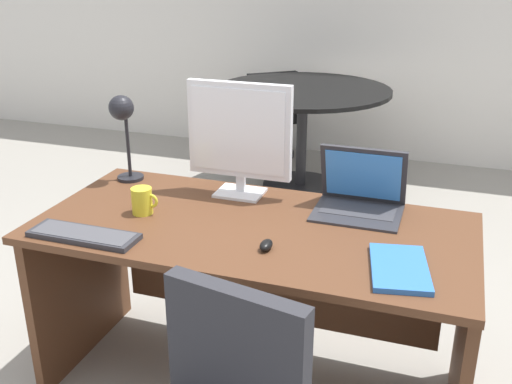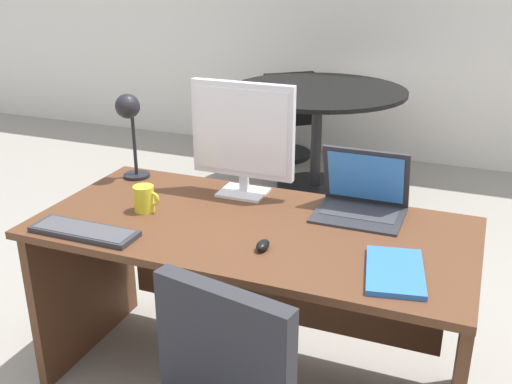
{
  "view_description": "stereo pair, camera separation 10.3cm",
  "coord_description": "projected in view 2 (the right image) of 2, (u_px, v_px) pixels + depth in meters",
  "views": [
    {
      "loc": [
        0.68,
        -1.96,
        1.72
      ],
      "look_at": [
        0.0,
        0.04,
        0.88
      ],
      "focal_mm": 41.89,
      "sensor_mm": 36.0,
      "label": 1
    },
    {
      "loc": [
        0.78,
        -1.93,
        1.72
      ],
      "look_at": [
        0.0,
        0.04,
        0.88
      ],
      "focal_mm": 41.89,
      "sensor_mm": 36.0,
      "label": 2
    }
  ],
  "objects": [
    {
      "name": "desk_lamp",
      "position": [
        129.0,
        118.0,
        2.65
      ],
      "size": [
        0.12,
        0.15,
        0.4
      ],
      "color": "black",
      "rests_on": "desk"
    },
    {
      "name": "laptop",
      "position": [
        363.0,
        193.0,
        2.38
      ],
      "size": [
        0.34,
        0.28,
        0.26
      ],
      "color": "#2D2D33",
      "rests_on": "desk"
    },
    {
      "name": "desk",
      "position": [
        257.0,
        272.0,
        2.42
      ],
      "size": [
        1.67,
        0.8,
        0.76
      ],
      "color": "#56331E",
      "rests_on": "ground"
    },
    {
      "name": "meeting_table",
      "position": [
        317.0,
        114.0,
        4.48
      ],
      "size": [
        1.31,
        1.31,
        0.8
      ],
      "color": "black",
      "rests_on": "ground"
    },
    {
      "name": "mouse",
      "position": [
        263.0,
        245.0,
        2.09
      ],
      "size": [
        0.04,
        0.08,
        0.03
      ],
      "color": "black",
      "rests_on": "desk"
    },
    {
      "name": "coffee_mug",
      "position": [
        144.0,
        199.0,
        2.39
      ],
      "size": [
        0.11,
        0.08,
        0.11
      ],
      "color": "yellow",
      "rests_on": "desk"
    },
    {
      "name": "monitor",
      "position": [
        243.0,
        134.0,
        2.48
      ],
      "size": [
        0.45,
        0.16,
        0.49
      ],
      "color": "silver",
      "rests_on": "desk"
    },
    {
      "name": "ground",
      "position": [
        339.0,
        240.0,
        3.86
      ],
      "size": [
        12.0,
        12.0,
        0.0
      ],
      "primitive_type": "plane",
      "color": "gray"
    },
    {
      "name": "meeting_chair_near",
      "position": [
        282.0,
        123.0,
        5.32
      ],
      "size": [
        0.65,
        0.65,
        0.8
      ],
      "color": "black",
      "rests_on": "ground"
    },
    {
      "name": "keyboard",
      "position": [
        84.0,
        231.0,
        2.21
      ],
      "size": [
        0.41,
        0.13,
        0.02
      ],
      "color": "#2D2D33",
      "rests_on": "desk"
    },
    {
      "name": "book",
      "position": [
        395.0,
        271.0,
        1.93
      ],
      "size": [
        0.24,
        0.34,
        0.02
      ],
      "color": "blue",
      "rests_on": "desk"
    }
  ]
}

